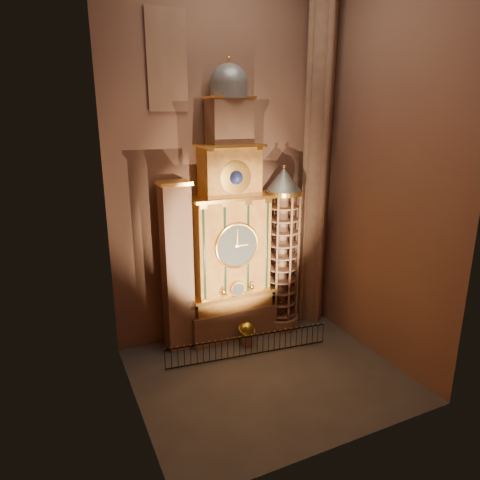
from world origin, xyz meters
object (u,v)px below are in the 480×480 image
portrait_tower (177,267)px  stair_turret (282,251)px  astronomical_clock (230,235)px  celestial_globe (247,332)px  iron_railing (249,346)px

portrait_tower → stair_turret: (6.90, -0.28, 0.12)m
astronomical_clock → portrait_tower: 3.73m
portrait_tower → stair_turret: size_ratio=0.94×
celestial_globe → iron_railing: 1.26m
portrait_tower → celestial_globe: 5.90m
iron_railing → celestial_globe: bearing=68.5°
celestial_globe → stair_turret: bearing=25.0°
astronomical_clock → iron_railing: (-0.13, -2.89, -5.98)m
portrait_tower → iron_railing: (3.27, -2.91, -4.45)m
astronomical_clock → portrait_tower: bearing=179.7°
stair_turret → celestial_globe: stair_turret is taller
astronomical_clock → celestial_globe: astronomical_clock is taller
stair_turret → iron_railing: 6.40m
astronomical_clock → iron_railing: size_ratio=1.72×
astronomical_clock → iron_railing: bearing=-92.6°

